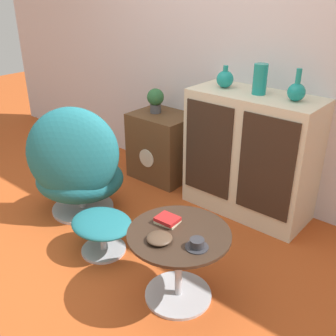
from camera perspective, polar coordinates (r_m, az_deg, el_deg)
ground_plane at (r=2.90m, az=-9.58°, el=-12.38°), size 12.00×12.00×0.00m
wall_back at (r=3.45m, az=8.53°, el=17.55°), size 6.40×0.06×2.60m
sideboard at (r=3.22m, az=11.84°, el=1.88°), size 1.01×0.47×1.00m
tv_console at (r=3.80m, az=-0.83°, el=3.19°), size 0.56×0.45×0.64m
egg_chair at (r=3.20m, az=-13.14°, el=0.09°), size 0.97×0.96×0.95m
ottoman at (r=2.82m, az=-9.58°, el=-8.39°), size 0.46×0.39×0.28m
coffee_table at (r=2.37m, az=1.57°, el=-12.72°), size 0.60×0.60×0.47m
vase_leftmost at (r=3.18m, az=8.28°, el=12.68°), size 0.13×0.13×0.17m
vase_inner_left at (r=3.03m, az=13.21°, el=12.45°), size 0.10×0.10×0.22m
vase_inner_right at (r=2.92m, az=18.15°, el=10.56°), size 0.13×0.13×0.23m
potted_plant at (r=3.70m, az=-1.83°, el=9.96°), size 0.16×0.16×0.23m
teacup at (r=2.15m, az=4.24°, el=-10.97°), size 0.13×0.13×0.05m
book_stack at (r=2.34m, az=-0.07°, el=-7.56°), size 0.14×0.12×0.04m
bowl at (r=2.19m, az=-1.25°, el=-10.14°), size 0.14×0.14×0.04m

